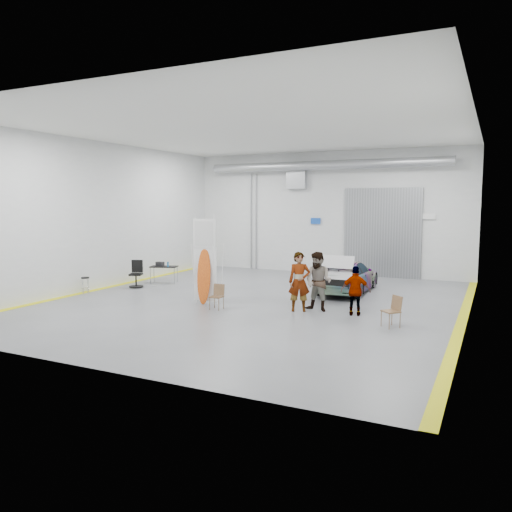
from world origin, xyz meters
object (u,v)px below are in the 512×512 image
at_px(surfboard_display, 204,268).
at_px(folding_chair_near, 217,302).
at_px(person_b, 318,282).
at_px(folding_chair_far, 391,318).
at_px(person_c, 356,291).
at_px(office_chair, 137,276).
at_px(shop_stool, 85,285).
at_px(sedan_car, 347,276).
at_px(work_table, 163,266).
at_px(person_a, 299,282).

distance_m(surfboard_display, folding_chair_near, 1.44).
xyz_separation_m(person_b, folding_chair_far, (2.55, -1.14, -0.69)).
bearing_deg(person_c, folding_chair_far, 129.44).
bearing_deg(office_chair, person_c, -30.65).
relative_size(person_c, office_chair, 1.41).
distance_m(surfboard_display, shop_stool, 5.31).
relative_size(sedan_car, work_table, 3.38).
bearing_deg(office_chair, folding_chair_near, -47.59).
bearing_deg(person_c, office_chair, -18.95).
xyz_separation_m(surfboard_display, folding_chair_far, (6.49, -0.47, -1.00)).
bearing_deg(person_c, surfboard_display, -5.84).
height_order(person_a, surfboard_display, surfboard_display).
relative_size(shop_stool, office_chair, 0.58).
bearing_deg(surfboard_display, person_a, 4.18).
xyz_separation_m(shop_stool, office_chair, (0.85, 2.05, 0.17)).
bearing_deg(shop_stool, work_table, 72.00).
bearing_deg(person_a, person_b, 3.37).
height_order(person_b, surfboard_display, surfboard_display).
relative_size(person_a, folding_chair_near, 2.35).
height_order(person_a, folding_chair_near, person_a).
distance_m(surfboard_display, folding_chair_far, 6.58).
distance_m(folding_chair_near, folding_chair_far, 5.66).
bearing_deg(person_a, folding_chair_near, 175.64).
distance_m(folding_chair_far, work_table, 11.19).
relative_size(person_a, person_c, 1.24).
height_order(person_a, folding_chair_far, person_a).
bearing_deg(folding_chair_far, work_table, -156.82).
relative_size(surfboard_display, office_chair, 2.84).
bearing_deg(sedan_car, work_table, 8.04).
xyz_separation_m(person_a, surfboard_display, (-3.38, -0.37, 0.30)).
distance_m(person_a, work_table, 7.97).
distance_m(work_table, office_chair, 1.47).
relative_size(person_b, person_c, 1.24).
xyz_separation_m(sedan_car, person_b, (0.09, -3.80, 0.34)).
distance_m(person_b, work_table, 8.40).
height_order(person_c, office_chair, person_c).
distance_m(person_c, shop_stool, 10.46).
bearing_deg(person_b, person_a, -143.64).
bearing_deg(surfboard_display, person_b, 7.51).
bearing_deg(sedan_car, person_b, 89.92).
distance_m(folding_chair_near, office_chair, 5.68).
bearing_deg(folding_chair_far, office_chair, -149.38).
distance_m(person_a, surfboard_display, 3.42).
distance_m(person_a, folding_chair_near, 2.81).
xyz_separation_m(surfboard_display, folding_chair_near, (0.83, -0.57, -1.02)).
bearing_deg(sedan_car, person_a, 82.14).
relative_size(person_a, shop_stool, 3.02).
relative_size(folding_chair_near, folding_chair_far, 0.92).
bearing_deg(office_chair, person_a, -33.58).
bearing_deg(folding_chair_far, folding_chair_near, -136.87).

